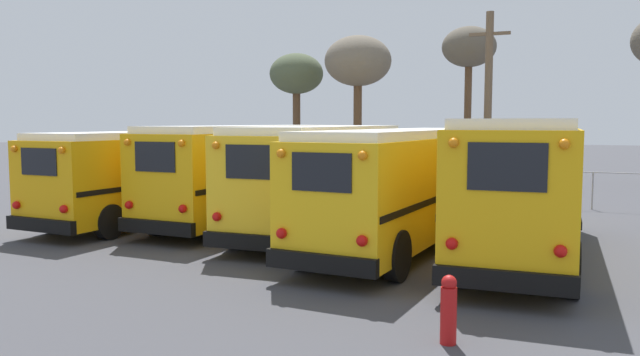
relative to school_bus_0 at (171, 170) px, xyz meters
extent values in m
plane|color=#424247|center=(5.84, -0.50, -1.62)|extent=(160.00, 160.00, 0.00)
cube|color=#E5A00C|center=(0.00, 0.02, -0.07)|extent=(2.76, 10.74, 2.41)
cube|color=white|center=(0.00, 0.02, 1.24)|extent=(2.56, 10.31, 0.20)
cube|color=black|center=(-0.19, -5.35, -1.09)|extent=(2.44, 0.29, 0.36)
cube|color=black|center=(-0.19, -5.32, 0.60)|extent=(1.31, 0.08, 0.72)
sphere|color=red|center=(-1.08, -5.33, -0.61)|extent=(0.22, 0.22, 0.22)
sphere|color=orange|center=(-1.08, -5.33, 0.92)|extent=(0.18, 0.18, 0.18)
sphere|color=red|center=(0.70, -5.39, -0.61)|extent=(0.22, 0.22, 0.22)
sphere|color=orange|center=(0.70, -5.39, 0.92)|extent=(0.18, 0.18, 0.18)
cube|color=black|center=(-1.20, 0.06, -0.25)|extent=(0.40, 10.44, 0.14)
cube|color=black|center=(1.20, -0.02, -0.25)|extent=(0.40, 10.44, 0.14)
cylinder|color=black|center=(-0.97, 4.09, -1.12)|extent=(0.32, 1.00, 0.99)
cylinder|color=black|center=(1.26, 4.01, -1.12)|extent=(0.32, 1.00, 0.99)
cylinder|color=black|center=(-1.25, -3.97, -1.12)|extent=(0.32, 1.00, 0.99)
cylinder|color=black|center=(0.97, -4.05, -1.12)|extent=(0.32, 1.00, 0.99)
cube|color=#EAAA0F|center=(2.92, 0.57, 0.03)|extent=(2.50, 9.83, 2.60)
cube|color=white|center=(2.92, 0.57, 1.43)|extent=(2.31, 9.43, 0.20)
cube|color=black|center=(2.84, -4.37, -1.09)|extent=(2.39, 0.24, 0.36)
cube|color=black|center=(2.84, -4.34, 0.74)|extent=(1.29, 0.05, 0.78)
sphere|color=red|center=(1.96, -4.36, -0.56)|extent=(0.22, 0.22, 0.22)
sphere|color=orange|center=(1.96, -4.36, 1.11)|extent=(0.18, 0.18, 0.18)
sphere|color=red|center=(3.72, -4.39, -0.56)|extent=(0.22, 0.22, 0.22)
sphere|color=orange|center=(3.72, -4.39, 1.11)|extent=(0.18, 0.18, 0.18)
cube|color=black|center=(1.73, 0.59, -0.17)|extent=(0.18, 9.59, 0.14)
cube|color=black|center=(4.10, 0.55, -0.17)|extent=(0.18, 9.59, 0.14)
cylinder|color=black|center=(1.89, 4.18, -1.12)|extent=(0.30, 1.00, 0.99)
cylinder|color=black|center=(4.07, 4.14, -1.12)|extent=(0.30, 1.00, 0.99)
cylinder|color=black|center=(1.77, -3.01, -1.12)|extent=(0.30, 1.00, 0.99)
cylinder|color=black|center=(3.95, -3.05, -1.12)|extent=(0.30, 1.00, 0.99)
cube|color=yellow|center=(5.84, -0.18, 0.01)|extent=(2.99, 9.72, 2.62)
cube|color=white|center=(5.84, -0.18, 1.42)|extent=(2.77, 9.33, 0.20)
cube|color=black|center=(6.11, -5.01, -1.12)|extent=(2.51, 0.34, 0.36)
cube|color=black|center=(6.11, -4.98, 0.73)|extent=(1.35, 0.11, 0.79)
sphere|color=red|center=(5.19, -5.07, -0.58)|extent=(0.22, 0.22, 0.22)
sphere|color=orange|center=(5.19, -5.07, 1.10)|extent=(0.18, 0.18, 0.18)
sphere|color=red|center=(7.03, -4.97, -0.58)|extent=(0.22, 0.22, 0.22)
sphere|color=orange|center=(7.03, -4.97, 1.10)|extent=(0.18, 0.18, 0.18)
cube|color=black|center=(4.60, -0.25, -0.18)|extent=(0.55, 9.40, 0.14)
cube|color=black|center=(7.07, -0.11, -0.18)|extent=(0.55, 9.40, 0.14)
cylinder|color=black|center=(4.49, 3.25, -1.16)|extent=(0.33, 0.94, 0.93)
cylinder|color=black|center=(6.78, 3.38, -1.16)|extent=(0.33, 0.94, 0.93)
cylinder|color=black|center=(4.89, -3.74, -1.16)|extent=(0.33, 0.94, 0.93)
cylinder|color=black|center=(7.18, -3.61, -1.16)|extent=(0.33, 0.94, 0.93)
cube|color=yellow|center=(8.75, -1.54, 0.00)|extent=(2.81, 9.98, 2.49)
cube|color=white|center=(8.75, -1.54, 1.35)|extent=(2.60, 9.58, 0.20)
cube|color=black|center=(8.50, -6.52, -1.06)|extent=(2.36, 0.32, 0.36)
cube|color=black|center=(8.50, -6.49, 0.69)|extent=(1.27, 0.09, 0.75)
sphere|color=red|center=(7.63, -6.48, -0.56)|extent=(0.22, 0.22, 0.22)
sphere|color=orange|center=(7.63, -6.48, 1.03)|extent=(0.18, 0.18, 0.18)
sphere|color=red|center=(9.36, -6.57, -0.56)|extent=(0.22, 0.22, 0.22)
sphere|color=orange|center=(9.36, -6.57, 1.03)|extent=(0.18, 0.18, 0.18)
cube|color=black|center=(7.59, -1.48, -0.18)|extent=(0.52, 9.67, 0.14)
cube|color=black|center=(9.92, -1.60, -0.18)|extent=(0.52, 9.67, 0.14)
cylinder|color=black|center=(7.86, 2.15, -1.08)|extent=(0.33, 1.09, 1.07)
cylinder|color=black|center=(10.01, 2.04, -1.08)|extent=(0.33, 1.09, 1.07)
cylinder|color=black|center=(7.49, -5.12, -1.08)|extent=(0.33, 1.09, 1.07)
cylinder|color=black|center=(9.64, -5.23, -1.08)|extent=(0.33, 1.09, 1.07)
cube|color=#EAAA0F|center=(11.67, -1.61, 0.13)|extent=(2.86, 9.72, 2.75)
cube|color=white|center=(11.67, -1.61, 1.60)|extent=(2.65, 9.33, 0.20)
cube|color=black|center=(11.91, -6.45, -1.07)|extent=(2.44, 0.32, 0.36)
cube|color=black|center=(11.91, -6.43, 0.89)|extent=(1.31, 0.10, 0.83)
sphere|color=red|center=(11.02, -6.51, -0.49)|extent=(0.22, 0.22, 0.22)
sphere|color=orange|center=(11.02, -6.51, 1.28)|extent=(0.18, 0.18, 0.18)
sphere|color=red|center=(12.80, -6.42, -0.49)|extent=(0.22, 0.22, 0.22)
sphere|color=orange|center=(12.80, -6.42, 1.28)|extent=(0.18, 0.18, 0.18)
cube|color=black|center=(10.47, -1.67, -0.08)|extent=(0.49, 9.41, 0.14)
cube|color=black|center=(12.87, -1.55, -0.08)|extent=(0.49, 9.41, 0.14)
cylinder|color=black|center=(10.38, 1.84, -1.09)|extent=(0.33, 1.08, 1.06)
cylinder|color=black|center=(12.60, 1.95, -1.09)|extent=(0.33, 1.08, 1.06)
cylinder|color=black|center=(10.73, -5.17, -1.09)|extent=(0.33, 1.08, 1.06)
cylinder|color=black|center=(12.95, -5.06, -1.09)|extent=(0.33, 1.08, 1.06)
cylinder|color=brown|center=(8.77, 11.42, 2.45)|extent=(0.34, 0.34, 8.14)
cube|color=brown|center=(8.77, 11.42, 5.54)|extent=(1.80, 0.14, 0.14)
cylinder|color=brown|center=(7.38, 14.00, 1.49)|extent=(0.35, 0.35, 6.22)
ellipsoid|color=#5B5447|center=(7.38, 14.00, 5.32)|extent=(2.64, 2.64, 1.98)
cylinder|color=brown|center=(-1.59, 13.04, 0.91)|extent=(0.41, 0.41, 5.06)
ellipsoid|color=#4C563D|center=(-1.59, 13.04, 4.23)|extent=(2.88, 2.88, 2.16)
cylinder|color=brown|center=(2.29, 12.07, 1.07)|extent=(0.42, 0.42, 5.37)
ellipsoid|color=#6B6051|center=(2.29, 12.07, 4.67)|extent=(3.32, 3.32, 2.49)
cylinder|color=#939399|center=(-4.00, 7.87, -0.92)|extent=(0.06, 0.06, 1.40)
cylinder|color=#939399|center=(-1.54, 7.87, -0.92)|extent=(0.06, 0.06, 1.40)
cylinder|color=#939399|center=(0.92, 7.87, -0.92)|extent=(0.06, 0.06, 1.40)
cylinder|color=#939399|center=(3.38, 7.87, -0.92)|extent=(0.06, 0.06, 1.40)
cylinder|color=#939399|center=(5.84, 7.87, -0.92)|extent=(0.06, 0.06, 1.40)
cylinder|color=#939399|center=(8.29, 7.87, -0.92)|extent=(0.06, 0.06, 1.40)
cylinder|color=#939399|center=(10.75, 7.87, -0.92)|extent=(0.06, 0.06, 1.40)
cylinder|color=#939399|center=(13.21, 7.87, -0.92)|extent=(0.06, 0.06, 1.40)
cylinder|color=#939399|center=(5.84, 7.87, -0.22)|extent=(19.67, 0.04, 0.04)
cylinder|color=#B21414|center=(11.39, -8.39, -1.19)|extent=(0.24, 0.24, 0.85)
sphere|color=#B21414|center=(11.39, -8.39, -0.70)|extent=(0.23, 0.23, 0.23)
camera|label=1|loc=(13.29, -17.32, 1.64)|focal=35.00mm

